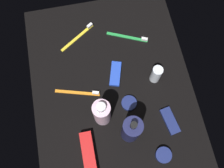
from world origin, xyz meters
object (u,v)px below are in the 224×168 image
at_px(toothbrush_green, 130,37).
at_px(toothbrush_yellow, 79,36).
at_px(snack_bar_blue, 115,74).
at_px(cream_tin_right, 129,103).
at_px(toothpaste_box_red, 89,156).
at_px(toothbrush_orange, 80,92).
at_px(cream_tin_left, 163,155).
at_px(deodorant_stick, 156,75).
at_px(snack_bar_navy, 170,121).
at_px(bodywash_bottle, 102,113).
at_px(lotion_bottle, 131,130).

distance_m(toothbrush_green, toothbrush_yellow, 0.22).
distance_m(toothbrush_yellow, snack_bar_blue, 0.24).
height_order(toothbrush_green, cream_tin_right, toothbrush_green).
bearing_deg(cream_tin_right, toothpaste_box_red, -48.07).
distance_m(toothbrush_orange, cream_tin_left, 0.40).
distance_m(toothbrush_yellow, cream_tin_left, 0.60).
relative_size(deodorant_stick, snack_bar_navy, 0.91).
bearing_deg(snack_bar_navy, toothbrush_green, -179.57).
bearing_deg(cream_tin_right, toothbrush_orange, -114.52).
xyz_separation_m(snack_bar_blue, cream_tin_left, (0.35, 0.11, 0.00)).
height_order(bodywash_bottle, deodorant_stick, bodywash_bottle).
bearing_deg(bodywash_bottle, toothbrush_orange, -148.69).
bearing_deg(snack_bar_blue, deodorant_stick, 88.12).
xyz_separation_m(lotion_bottle, cream_tin_left, (0.10, 0.10, -0.08)).
height_order(toothbrush_orange, toothbrush_yellow, same).
relative_size(deodorant_stick, toothpaste_box_red, 0.54).
xyz_separation_m(lotion_bottle, toothpaste_box_red, (0.05, -0.16, -0.08)).
distance_m(snack_bar_navy, snack_bar_blue, 0.28).
bearing_deg(snack_bar_navy, deodorant_stick, 174.45).
bearing_deg(lotion_bottle, toothpaste_box_red, -71.93).
bearing_deg(deodorant_stick, snack_bar_blue, -108.83).
bearing_deg(deodorant_stick, bodywash_bottle, -64.37).
xyz_separation_m(toothpaste_box_red, snack_bar_blue, (-0.30, 0.16, -0.01)).
height_order(toothbrush_orange, cream_tin_left, toothbrush_orange).
bearing_deg(toothbrush_orange, deodorant_stick, 89.34).
distance_m(bodywash_bottle, toothpaste_box_red, 0.17).
bearing_deg(bodywash_bottle, deodorant_stick, 115.63).
bearing_deg(snack_bar_navy, toothpaste_box_red, -88.32).
distance_m(toothpaste_box_red, snack_bar_navy, 0.33).
bearing_deg(bodywash_bottle, toothbrush_yellow, -174.55).
relative_size(toothbrush_yellow, toothpaste_box_red, 0.89).
bearing_deg(toothbrush_yellow, cream_tin_right, 23.62).
relative_size(bodywash_bottle, cream_tin_left, 3.05).
xyz_separation_m(toothpaste_box_red, snack_bar_navy, (-0.07, 0.33, -0.01)).
bearing_deg(toothbrush_orange, snack_bar_blue, 107.36).
relative_size(bodywash_bottle, toothbrush_orange, 1.03).
xyz_separation_m(toothbrush_green, snack_bar_navy, (0.38, 0.07, 0.00)).
bearing_deg(cream_tin_right, bodywash_bottle, -73.30).
height_order(toothbrush_orange, toothpaste_box_red, toothpaste_box_red).
xyz_separation_m(lotion_bottle, toothbrush_orange, (-0.20, -0.16, -0.09)).
bearing_deg(snack_bar_blue, toothbrush_orange, -55.69).
relative_size(toothbrush_orange, cream_tin_right, 2.92).
bearing_deg(toothbrush_yellow, bodywash_bottle, 5.45).
distance_m(bodywash_bottle, snack_bar_navy, 0.27).
bearing_deg(toothbrush_green, snack_bar_navy, 10.71).
bearing_deg(cream_tin_right, snack_bar_blue, -168.09).
distance_m(toothbrush_green, toothpaste_box_red, 0.52).
distance_m(toothbrush_green, cream_tin_left, 0.50).
bearing_deg(snack_bar_blue, toothpaste_box_red, -11.06).
bearing_deg(lotion_bottle, toothbrush_yellow, -164.67).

